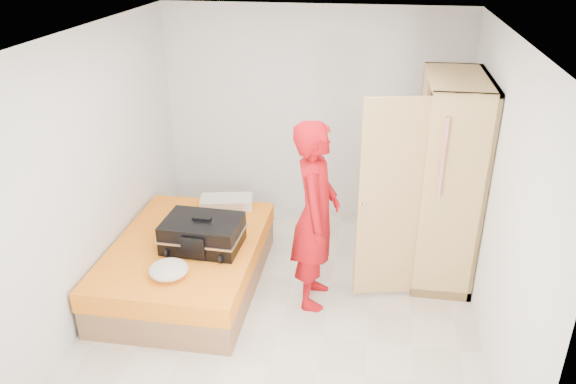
% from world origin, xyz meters
% --- Properties ---
extents(room, '(4.00, 4.02, 2.60)m').
position_xyz_m(room, '(0.00, 0.00, 1.30)').
color(room, beige).
rests_on(room, ground).
extents(bed, '(1.42, 2.02, 0.50)m').
position_xyz_m(bed, '(-1.05, 0.17, 0.25)').
color(bed, '#946343').
rests_on(bed, ground).
extents(wardrobe, '(1.16, 1.31, 2.10)m').
position_xyz_m(wardrobe, '(1.45, 0.85, 1.00)').
color(wardrobe, '#DFBD6D').
rests_on(wardrobe, ground).
extents(person, '(0.45, 0.68, 1.85)m').
position_xyz_m(person, '(0.25, 0.13, 0.93)').
color(person, '#B30B0E').
rests_on(person, ground).
extents(suitcase, '(0.78, 0.59, 0.32)m').
position_xyz_m(suitcase, '(-0.85, 0.11, 0.65)').
color(suitcase, black).
rests_on(suitcase, bed).
extents(round_cushion, '(0.36, 0.36, 0.14)m').
position_xyz_m(round_cushion, '(-1.01, -0.44, 0.57)').
color(round_cushion, beige).
rests_on(round_cushion, bed).
extents(pillow, '(0.63, 0.40, 0.11)m').
position_xyz_m(pillow, '(-0.85, 1.02, 0.55)').
color(pillow, beige).
rests_on(pillow, bed).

